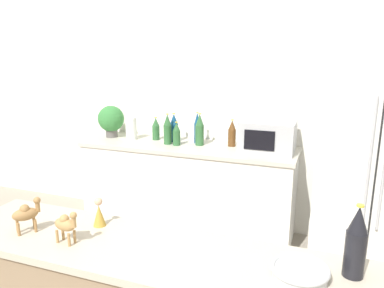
{
  "coord_description": "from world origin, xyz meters",
  "views": [
    {
      "loc": [
        0.76,
        -0.91,
        1.8
      ],
      "look_at": [
        -0.1,
        1.41,
        1.18
      ],
      "focal_mm": 35.0,
      "sensor_mm": 36.0,
      "label": 1
    }
  ],
  "objects": [
    {
      "name": "wall_back",
      "position": [
        0.0,
        2.73,
        1.27
      ],
      "size": [
        8.0,
        0.06,
        2.55
      ],
      "color": "silver",
      "rests_on": "ground_plane"
    },
    {
      "name": "back_counter",
      "position": [
        -0.51,
        2.4,
        0.45
      ],
      "size": [
        2.11,
        0.63,
        0.9
      ],
      "color": "white",
      "rests_on": "ground_plane"
    },
    {
      "name": "refrigerator",
      "position": [
        1.12,
        2.34,
        0.9
      ],
      "size": [
        0.86,
        0.71,
        1.81
      ],
      "color": "white",
      "rests_on": "ground_plane"
    },
    {
      "name": "potted_plant",
      "position": [
        -1.38,
        2.44,
        1.09
      ],
      "size": [
        0.27,
        0.27,
        0.33
      ],
      "color": "#595451",
      "rests_on": "back_counter"
    },
    {
      "name": "paper_towel_roll",
      "position": [
        -1.13,
        2.41,
        1.02
      ],
      "size": [
        0.11,
        0.11,
        0.23
      ],
      "color": "white",
      "rests_on": "back_counter"
    },
    {
      "name": "microwave",
      "position": [
        0.26,
        2.42,
        1.04
      ],
      "size": [
        0.48,
        0.37,
        0.28
      ],
      "color": "#B2B5BA",
      "rests_on": "back_counter"
    },
    {
      "name": "back_bottle_0",
      "position": [
        -0.39,
        2.43,
        1.05
      ],
      "size": [
        0.08,
        0.08,
        0.31
      ],
      "color": "#2D6033",
      "rests_on": "back_counter"
    },
    {
      "name": "back_bottle_1",
      "position": [
        -0.44,
        2.5,
        1.05
      ],
      "size": [
        0.06,
        0.06,
        0.31
      ],
      "color": "navy",
      "rests_on": "back_counter"
    },
    {
      "name": "back_bottle_2",
      "position": [
        -0.6,
        2.34,
        1.01
      ],
      "size": [
        0.07,
        0.07,
        0.23
      ],
      "color": "#2D6033",
      "rests_on": "back_counter"
    },
    {
      "name": "back_bottle_3",
      "position": [
        -0.68,
        2.47,
        1.04
      ],
      "size": [
        0.08,
        0.08,
        0.29
      ],
      "color": "navy",
      "rests_on": "back_counter"
    },
    {
      "name": "back_bottle_4",
      "position": [
        -0.89,
        2.49,
        1.02
      ],
      "size": [
        0.08,
        0.08,
        0.23
      ],
      "color": "#2D6033",
      "rests_on": "back_counter"
    },
    {
      "name": "back_bottle_5",
      "position": [
        -0.7,
        2.36,
        1.05
      ],
      "size": [
        0.08,
        0.08,
        0.3
      ],
      "color": "#2D6033",
      "rests_on": "back_counter"
    },
    {
      "name": "back_bottle_6",
      "position": [
        -0.09,
        2.49,
        1.03
      ],
      "size": [
        0.08,
        0.08,
        0.26
      ],
      "color": "brown",
      "rests_on": "back_counter"
    },
    {
      "name": "wine_bottle",
      "position": [
        0.9,
        0.53,
        1.08
      ],
      "size": [
        0.08,
        0.08,
        0.3
      ],
      "color": "black",
      "rests_on": "bar_counter"
    },
    {
      "name": "fruit_bowl",
      "position": [
        0.71,
        0.43,
        0.97
      ],
      "size": [
        0.23,
        0.23,
        0.05
      ],
      "color": "#B7BABF",
      "rests_on": "bar_counter"
    },
    {
      "name": "camel_figurine",
      "position": [
        -0.31,
        0.35,
        1.04
      ],
      "size": [
        0.13,
        0.07,
        0.16
      ],
      "color": "#A87F4C",
      "rests_on": "bar_counter"
    },
    {
      "name": "camel_figurine_second",
      "position": [
        -0.56,
        0.37,
        1.04
      ],
      "size": [
        0.12,
        0.13,
        0.17
      ],
      "color": "olive",
      "rests_on": "bar_counter"
    },
    {
      "name": "wise_man_figurine_crimson",
      "position": [
        -0.28,
        0.55,
        1.01
      ],
      "size": [
        0.06,
        0.06,
        0.15
      ],
      "color": "#B28933",
      "rests_on": "bar_counter"
    }
  ]
}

